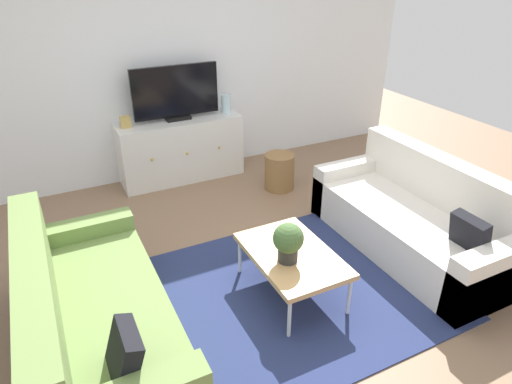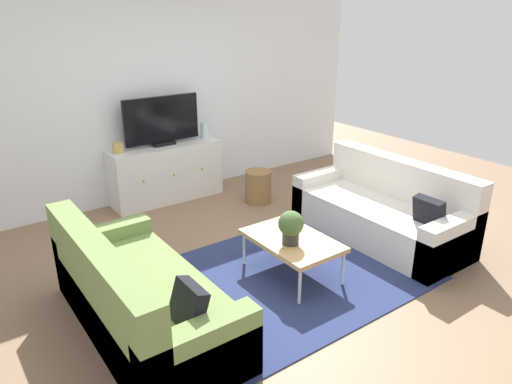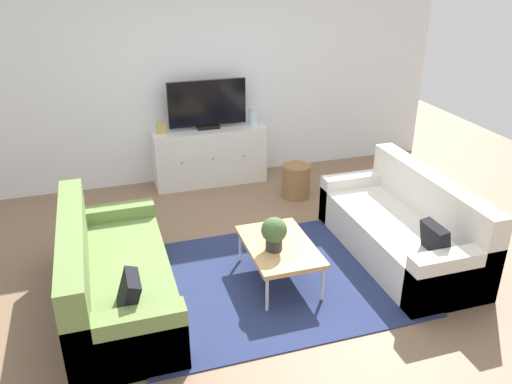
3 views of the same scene
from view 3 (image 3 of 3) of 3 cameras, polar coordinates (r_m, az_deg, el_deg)
ground_plane at (r=5.09m, az=1.04°, el=-8.69°), size 10.00×10.00×0.00m
wall_back at (r=6.86m, az=-5.78°, el=12.47°), size 6.40×0.12×2.70m
area_rug at (r=4.97m, az=1.60°, el=-9.54°), size 2.50×1.90×0.01m
couch_left_side at (r=4.67m, az=-15.74°, el=-9.19°), size 0.85×1.91×0.83m
couch_right_side at (r=5.44m, az=16.00°, el=-4.01°), size 0.85×1.91×0.83m
coffee_table at (r=4.80m, az=2.56°, el=-6.00°), size 0.59×0.90×0.38m
potted_plant at (r=4.62m, az=1.96°, el=-4.40°), size 0.23×0.23×0.31m
tv_console at (r=6.88m, az=-5.07°, el=3.97°), size 1.44×0.47×0.73m
flat_screen_tv at (r=6.69m, az=-5.32°, el=9.42°), size 0.99×0.16×0.61m
glass_vase at (r=6.87m, az=-0.30°, el=8.23°), size 0.11×0.11×0.22m
mantel_clock at (r=6.64m, az=-10.28°, el=6.85°), size 0.11×0.07×0.13m
wicker_basket at (r=6.51m, az=4.39°, el=1.21°), size 0.34×0.34×0.41m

